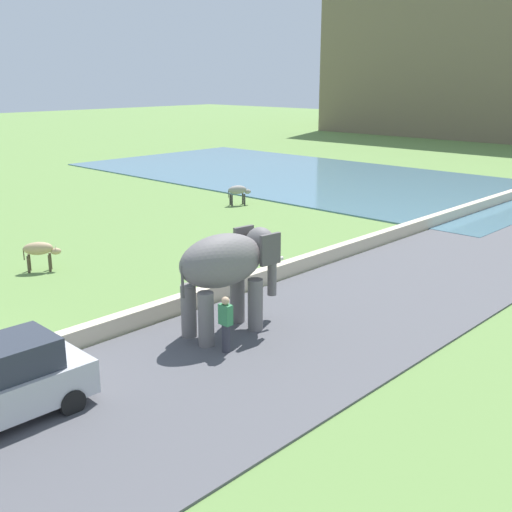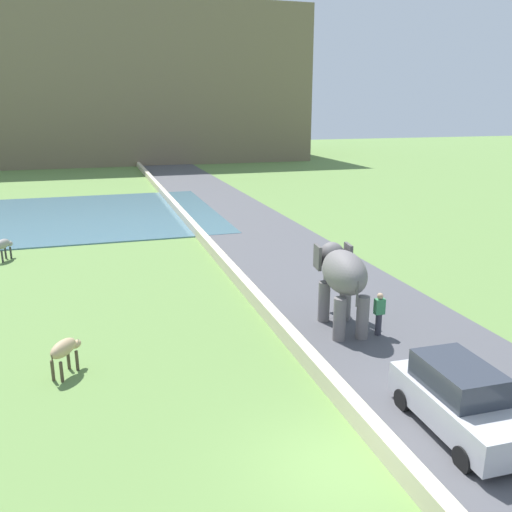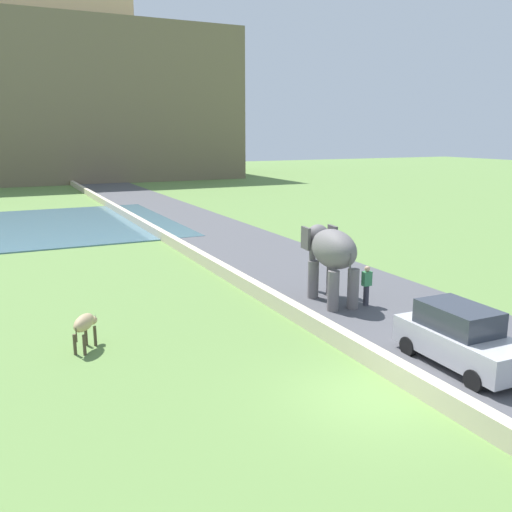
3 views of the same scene
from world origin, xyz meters
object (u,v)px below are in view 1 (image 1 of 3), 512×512
at_px(elephant, 228,266).
at_px(person_beside_elephant, 226,324).
at_px(cow_tan, 40,250).
at_px(cow_grey, 238,191).

bearing_deg(elephant, person_beside_elephant, -47.05).
distance_m(person_beside_elephant, cow_tan, 10.51).
relative_size(elephant, person_beside_elephant, 2.17).
distance_m(elephant, cow_grey, 18.75).
xyz_separation_m(elephant, person_beside_elephant, (0.99, -1.06, -1.16)).
bearing_deg(cow_grey, cow_tan, -75.97).
height_order(elephant, person_beside_elephant, elephant).
bearing_deg(cow_grey, elephant, -45.69).
bearing_deg(elephant, cow_tan, -175.23).
relative_size(elephant, cow_grey, 2.54).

